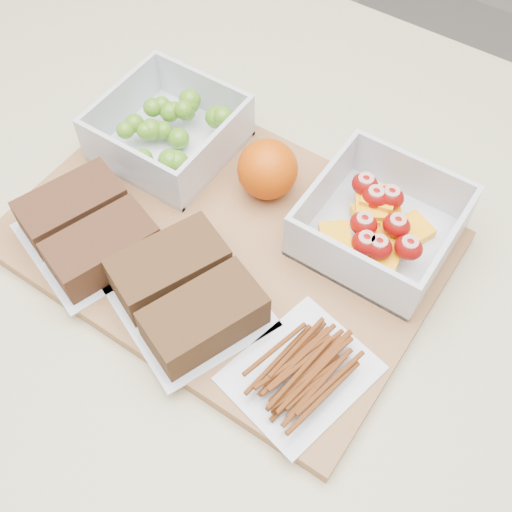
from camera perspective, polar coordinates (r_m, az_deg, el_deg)
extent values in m
plane|color=gray|center=(1.50, -0.68, -19.75)|extent=(4.00, 4.00, 0.00)
cube|color=beige|center=(1.06, -0.92, -13.88)|extent=(1.20, 0.90, 0.90)
cube|color=#9E6D41|center=(0.66, -2.65, 1.31)|extent=(0.42, 0.30, 0.02)
cube|color=silver|center=(0.74, -7.59, 9.78)|extent=(0.14, 0.14, 0.01)
cube|color=silver|center=(0.76, -4.67, 14.21)|extent=(0.14, 0.01, 0.06)
cube|color=silver|center=(0.69, -11.21, 7.89)|extent=(0.14, 0.01, 0.06)
cube|color=silver|center=(0.69, -3.49, 9.16)|extent=(0.01, 0.13, 0.06)
cube|color=silver|center=(0.76, -11.83, 13.04)|extent=(0.01, 0.13, 0.06)
sphere|color=#51881C|center=(0.73, -9.33, 11.04)|extent=(0.02, 0.02, 0.02)
sphere|color=#51881C|center=(0.73, -10.75, 11.52)|extent=(0.02, 0.02, 0.02)
sphere|color=#51881C|center=(0.73, -6.44, 12.80)|extent=(0.02, 0.02, 0.02)
sphere|color=#51881C|center=(0.72, -6.87, 10.33)|extent=(0.02, 0.02, 0.02)
sphere|color=#51881C|center=(0.74, -9.17, 12.90)|extent=(0.02, 0.02, 0.02)
sphere|color=#51881C|center=(0.73, -8.20, 11.00)|extent=(0.02, 0.02, 0.02)
sphere|color=#51881C|center=(0.74, -8.38, 13.15)|extent=(0.02, 0.02, 0.02)
sphere|color=#51881C|center=(0.68, -7.65, 8.39)|extent=(0.03, 0.03, 0.03)
sphere|color=#51881C|center=(0.73, -3.56, 12.19)|extent=(0.02, 0.02, 0.02)
sphere|color=#51881C|center=(0.74, -5.90, 13.65)|extent=(0.02, 0.02, 0.02)
sphere|color=#51881C|center=(0.73, -11.54, 10.91)|extent=(0.02, 0.02, 0.02)
sphere|color=#51881C|center=(0.72, -2.99, 12.28)|extent=(0.02, 0.02, 0.02)
sphere|color=#51881C|center=(0.70, -10.05, 8.47)|extent=(0.02, 0.02, 0.02)
sphere|color=#51881C|center=(0.74, -6.23, 12.62)|extent=(0.02, 0.02, 0.02)
sphere|color=#51881C|center=(0.74, -7.68, 12.60)|extent=(0.02, 0.02, 0.02)
sphere|color=#51881C|center=(0.74, -5.90, 13.36)|extent=(0.02, 0.02, 0.02)
sphere|color=#51881C|center=(0.68, -7.03, 8.32)|extent=(0.02, 0.02, 0.02)
sphere|color=#51881C|center=(0.68, -6.46, 6.68)|extent=(0.02, 0.02, 0.02)
sphere|color=#51881C|center=(0.74, -7.30, 12.72)|extent=(0.02, 0.02, 0.02)
sphere|color=#51881C|center=(0.72, -9.82, 10.89)|extent=(0.02, 0.02, 0.02)
cube|color=silver|center=(0.67, 10.70, 1.67)|extent=(0.14, 0.14, 0.01)
cube|color=silver|center=(0.69, 13.67, 6.79)|extent=(0.14, 0.01, 0.06)
cube|color=silver|center=(0.61, 8.16, -1.16)|extent=(0.14, 0.01, 0.06)
cube|color=silver|center=(0.64, 16.41, 0.29)|extent=(0.01, 0.13, 0.06)
cube|color=silver|center=(0.66, 5.90, 5.72)|extent=(0.01, 0.13, 0.06)
cube|color=#FCA20E|center=(0.64, 10.40, 0.97)|extent=(0.04, 0.05, 0.01)
cube|color=#FCA20E|center=(0.67, 10.94, 4.34)|extent=(0.05, 0.06, 0.01)
cube|color=#FCA20E|center=(0.65, 11.97, 2.29)|extent=(0.05, 0.05, 0.01)
cube|color=#FCA20E|center=(0.67, 13.49, 2.13)|extent=(0.05, 0.05, 0.01)
cube|color=#FCA20E|center=(0.66, 10.17, 4.39)|extent=(0.05, 0.05, 0.01)
cube|color=#FCA20E|center=(0.66, 10.83, 5.02)|extent=(0.04, 0.04, 0.01)
cube|color=#FCA20E|center=(0.63, 7.07, 1.54)|extent=(0.05, 0.05, 0.01)
cube|color=#FCA20E|center=(0.63, 11.13, 0.06)|extent=(0.04, 0.04, 0.01)
cube|color=#FCA20E|center=(0.66, 10.06, 3.47)|extent=(0.05, 0.04, 0.01)
ellipsoid|color=#920D07|center=(0.64, 12.38, 2.65)|extent=(0.03, 0.02, 0.02)
ellipsoid|color=#920D07|center=(0.62, 10.79, 0.80)|extent=(0.03, 0.02, 0.02)
ellipsoid|color=#920D07|center=(0.66, 9.65, 6.28)|extent=(0.03, 0.02, 0.02)
ellipsoid|color=#920D07|center=(0.63, 13.40, 0.72)|extent=(0.03, 0.02, 0.02)
ellipsoid|color=#920D07|center=(0.66, 10.53, 5.15)|extent=(0.03, 0.02, 0.02)
ellipsoid|color=#920D07|center=(0.62, 9.71, 1.12)|extent=(0.03, 0.02, 0.02)
ellipsoid|color=#920D07|center=(0.63, 9.54, 2.81)|extent=(0.03, 0.02, 0.02)
ellipsoid|color=#920D07|center=(0.66, 11.86, 5.14)|extent=(0.03, 0.02, 0.02)
sphere|color=#D04B04|center=(0.67, 1.03, 7.71)|extent=(0.06, 0.06, 0.06)
cube|color=silver|center=(0.68, -14.42, 1.42)|extent=(0.17, 0.16, 0.00)
cube|color=#4E2E1B|center=(0.68, -16.02, 4.11)|extent=(0.09, 0.12, 0.04)
cube|color=#4E2E1B|center=(0.64, -13.49, 0.69)|extent=(0.09, 0.12, 0.04)
cube|color=silver|center=(0.62, -6.04, -4.23)|extent=(0.18, 0.17, 0.00)
cube|color=#50331B|center=(0.61, -7.73, -1.06)|extent=(0.09, 0.12, 0.04)
cube|color=#50331B|center=(0.58, -4.62, -5.49)|extent=(0.09, 0.12, 0.04)
cube|color=silver|center=(0.58, 3.98, -10.36)|extent=(0.13, 0.14, 0.00)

